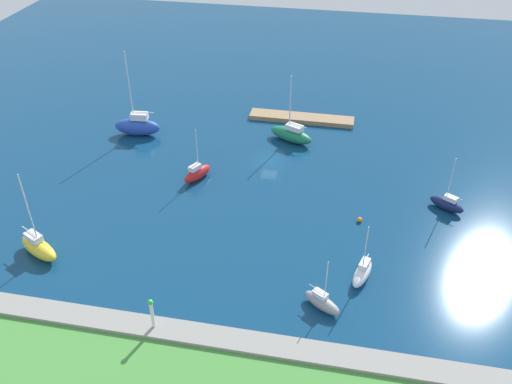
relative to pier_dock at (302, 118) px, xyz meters
name	(u,v)px	position (x,y,z in m)	size (l,w,h in m)	color
water	(269,161)	(3.21, 14.34, -0.39)	(160.00, 160.00, 0.00)	navy
pier_dock	(302,118)	(0.00, 0.00, 0.00)	(18.01, 3.15, 0.77)	#997A56
breakwater	(209,339)	(3.21, 49.92, 0.26)	(73.43, 2.71, 1.30)	gray
harbor_beacon	(152,311)	(8.86, 49.92, 3.07)	(0.56, 0.56, 3.73)	silver
sailboat_green_near_pier	(291,134)	(0.78, 7.63, 0.89)	(7.88, 5.22, 11.20)	#19724C
sailboat_yellow_lone_south	(38,247)	(26.66, 40.92, 0.84)	(6.54, 4.70, 11.74)	yellow
sailboat_white_center_basin	(362,272)	(-11.57, 37.65, 0.57)	(2.92, 5.09, 7.78)	white
sailboat_navy_west_end	(447,204)	(-22.27, 22.07, 0.54)	(4.80, 3.73, 7.91)	#141E4C
sailboat_gray_east_end	(322,302)	(-7.48, 42.99, 0.48)	(4.63, 3.67, 6.80)	gray
sailboat_red_along_channel	(197,173)	(12.61, 21.35, 0.65)	(3.78, 5.20, 8.06)	red
sailboat_blue_outer_mooring	(137,126)	(25.95, 10.36, 1.27)	(7.69, 3.11, 14.28)	#2347B2
mooring_buoy_orange	(360,220)	(-10.95, 27.02, -0.06)	(0.65, 0.65, 0.65)	orange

